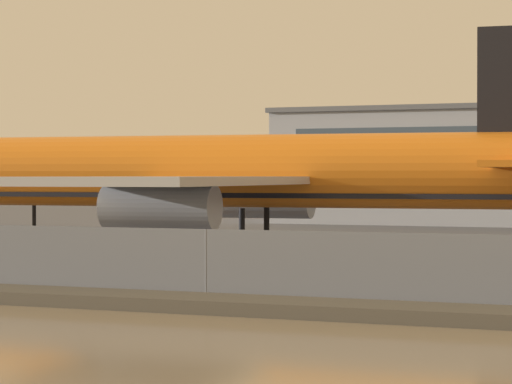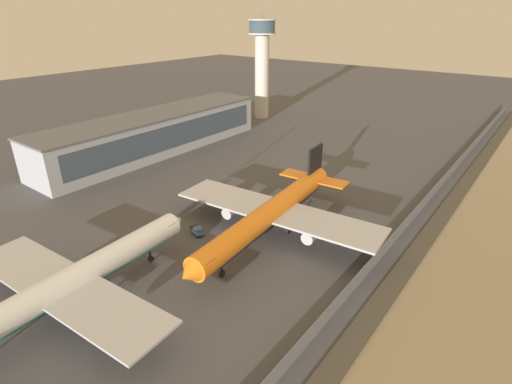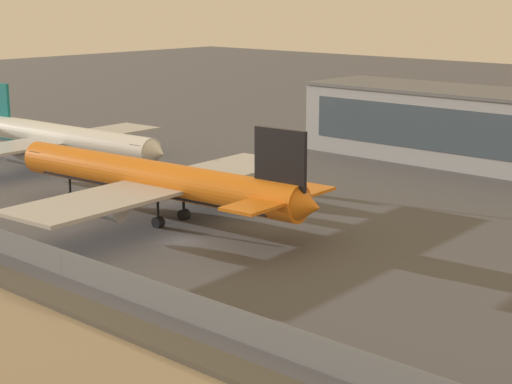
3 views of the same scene
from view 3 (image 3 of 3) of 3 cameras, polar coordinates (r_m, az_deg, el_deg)
name	(u,v)px [view 3 (image 3 of 3)]	position (r m, az deg, el deg)	size (l,w,h in m)	color
ground_plane	(183,241)	(95.49, -4.92, -3.30)	(500.00, 500.00, 0.00)	#4C4C51
shoreline_seawall	(22,284)	(83.64, -15.36, -5.96)	(320.00, 3.00, 0.50)	#474238
perimeter_fence	(61,262)	(85.61, -12.86, -4.58)	(280.00, 0.10, 2.74)	slate
cargo_jet_orange	(157,180)	(103.35, -6.63, 0.79)	(48.89, 42.54, 13.09)	orange
passenger_jet_white_teal	(62,139)	(136.66, -12.81, 3.48)	(43.55, 37.46, 12.50)	white
baggage_tug	(180,187)	(118.20, -5.09, 0.32)	(2.66, 3.56, 1.80)	#1E2328
ops_van	(25,144)	(154.51, -15.12, 3.13)	(5.43, 4.79, 2.48)	#19519E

